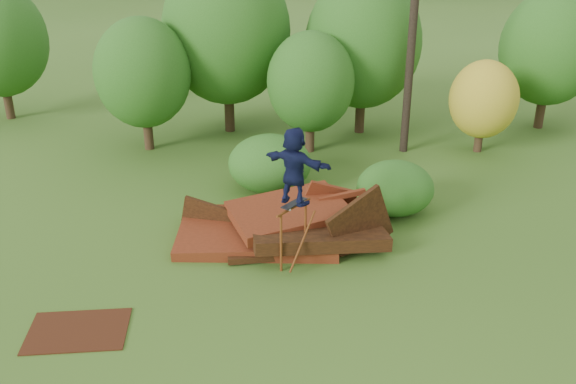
{
  "coord_description": "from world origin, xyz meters",
  "views": [
    {
      "loc": [
        -0.46,
        -12.22,
        7.93
      ],
      "look_at": [
        -0.8,
        2.0,
        1.6
      ],
      "focal_mm": 40.0,
      "sensor_mm": 36.0,
      "label": 1
    }
  ],
  "objects_px": {
    "skater": "(294,166)",
    "utility_pole": "(414,16)",
    "flat_plate": "(78,331)",
    "scrap_pile": "(283,227)"
  },
  "relations": [
    {
      "from": "scrap_pile",
      "to": "flat_plate",
      "type": "height_order",
      "value": "scrap_pile"
    },
    {
      "from": "scrap_pile",
      "to": "utility_pole",
      "type": "xyz_separation_m",
      "value": [
        4.06,
        6.79,
        4.31
      ]
    },
    {
      "from": "scrap_pile",
      "to": "flat_plate",
      "type": "relative_size",
      "value": 2.82
    },
    {
      "from": "scrap_pile",
      "to": "skater",
      "type": "bearing_deg",
      "value": -75.45
    },
    {
      "from": "skater",
      "to": "utility_pole",
      "type": "height_order",
      "value": "utility_pole"
    },
    {
      "from": "scrap_pile",
      "to": "utility_pole",
      "type": "bearing_deg",
      "value": 59.11
    },
    {
      "from": "skater",
      "to": "utility_pole",
      "type": "distance_m",
      "value": 9.04
    },
    {
      "from": "flat_plate",
      "to": "utility_pole",
      "type": "height_order",
      "value": "utility_pole"
    },
    {
      "from": "scrap_pile",
      "to": "utility_pole",
      "type": "distance_m",
      "value": 9.01
    },
    {
      "from": "scrap_pile",
      "to": "flat_plate",
      "type": "xyz_separation_m",
      "value": [
        -4.08,
        -4.03,
        -0.35
      ]
    }
  ]
}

